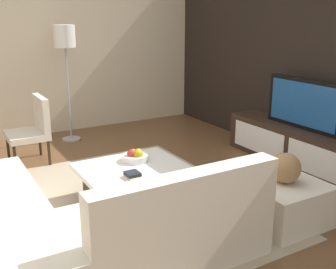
{
  "coord_description": "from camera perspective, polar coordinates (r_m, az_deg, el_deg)",
  "views": [
    {
      "loc": [
        3.44,
        -1.57,
        1.89
      ],
      "look_at": [
        -0.34,
        0.65,
        0.59
      ],
      "focal_mm": 43.72,
      "sensor_mm": 36.0,
      "label": 1
    }
  ],
  "objects": [
    {
      "name": "feature_wall_back",
      "position": [
        5.51,
        21.08,
        10.3
      ],
      "size": [
        6.4,
        0.12,
        2.8
      ],
      "primitive_type": "cube",
      "color": "black",
      "rests_on": "ground"
    },
    {
      "name": "coffee_table",
      "position": [
        4.26,
        -4.71,
        -6.9
      ],
      "size": [
        0.96,
        1.06,
        0.38
      ],
      "color": "#332319",
      "rests_on": "ground"
    },
    {
      "name": "floor_lamp",
      "position": [
        6.3,
        -14.18,
        12.13
      ],
      "size": [
        0.31,
        0.31,
        1.74
      ],
      "color": "#A5A5AA",
      "rests_on": "ground"
    },
    {
      "name": "ottoman",
      "position": [
        4.01,
        15.67,
        -9.08
      ],
      "size": [
        0.7,
        0.7,
        0.4
      ],
      "primitive_type": "cube",
      "color": "beige",
      "rests_on": "ground"
    },
    {
      "name": "ground_plane",
      "position": [
        4.23,
        -5.28,
        -10.13
      ],
      "size": [
        14.0,
        14.0,
        0.0
      ],
      "primitive_type": "plane",
      "color": "brown"
    },
    {
      "name": "decorative_ball",
      "position": [
        3.88,
        16.05,
        -4.53
      ],
      "size": [
        0.28,
        0.28,
        0.28
      ],
      "primitive_type": "sphere",
      "color": "#997247",
      "rests_on": "ottoman"
    },
    {
      "name": "television",
      "position": [
        5.36,
        18.39,
        4.07
      ],
      "size": [
        1.14,
        0.06,
        0.63
      ],
      "color": "black",
      "rests_on": "media_console"
    },
    {
      "name": "fruit_bowl",
      "position": [
        4.37,
        -4.6,
        -3.05
      ],
      "size": [
        0.28,
        0.28,
        0.14
      ],
      "color": "silver",
      "rests_on": "coffee_table"
    },
    {
      "name": "book_stack",
      "position": [
        3.95,
        -4.96,
        -5.65
      ],
      "size": [
        0.19,
        0.13,
        0.05
      ],
      "color": "#CCB78C",
      "rests_on": "coffee_table"
    },
    {
      "name": "accent_chair_near",
      "position": [
        5.59,
        -18.26,
        1.15
      ],
      "size": [
        0.56,
        0.5,
        0.87
      ],
      "rotation": [
        0.0,
        0.0,
        0.02
      ],
      "color": "#332319",
      "rests_on": "ground"
    },
    {
      "name": "sectional_couch",
      "position": [
        3.43,
        -15.01,
        -12.04
      ],
      "size": [
        2.27,
        2.37,
        0.83
      ],
      "color": "beige",
      "rests_on": "ground"
    },
    {
      "name": "media_console",
      "position": [
        5.5,
        17.86,
        -1.68
      ],
      "size": [
        2.22,
        0.49,
        0.5
      ],
      "color": "#332319",
      "rests_on": "ground"
    },
    {
      "name": "area_rug",
      "position": [
        4.31,
        -5.86,
        -9.55
      ],
      "size": [
        3.06,
        2.44,
        0.01
      ],
      "primitive_type": "cube",
      "color": "tan",
      "rests_on": "ground"
    },
    {
      "name": "side_wall_left",
      "position": [
        6.89,
        -15.69,
        11.81
      ],
      "size": [
        0.12,
        5.2,
        2.8
      ],
      "primitive_type": "cube",
      "color": "beige",
      "rests_on": "ground"
    }
  ]
}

